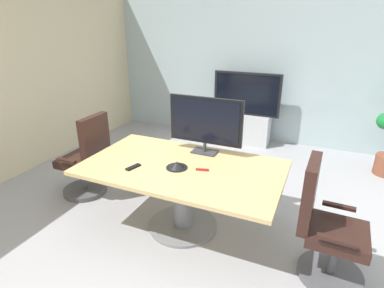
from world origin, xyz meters
TOP-DOWN VIEW (x-y plane):
  - ground_plane at (0.00, 0.00)m, footprint 7.50×7.50m
  - wall_back_glass_partition at (0.00, 3.25)m, footprint 5.63×0.10m
  - conference_table at (0.01, 0.10)m, footprint 2.05×1.19m
  - office_chair_left at (-1.41, 0.25)m, footprint 0.60×0.58m
  - office_chair_right at (1.43, -0.03)m, footprint 0.60×0.58m
  - tv_monitor at (0.09, 0.53)m, footprint 0.84×0.18m
  - wall_display_unit at (-0.04, 2.90)m, footprint 1.20×0.36m
  - conference_phone at (-0.02, 0.03)m, footprint 0.22×0.22m
  - remote_control at (-0.42, -0.15)m, footprint 0.09×0.18m
  - whiteboard_marker at (0.24, 0.08)m, footprint 0.13×0.05m

SIDE VIEW (x-z plane):
  - ground_plane at x=0.00m, z-range 0.00..0.00m
  - wall_display_unit at x=-0.04m, z-range -0.21..1.10m
  - office_chair_left at x=-1.41m, z-range -0.09..1.00m
  - office_chair_right at x=1.43m, z-range -0.09..1.00m
  - conference_table at x=0.01m, z-range 0.19..0.94m
  - remote_control at x=-0.42m, z-range 0.75..0.77m
  - whiteboard_marker at x=0.24m, z-range 0.75..0.77m
  - conference_phone at x=-0.02m, z-range 0.75..0.82m
  - tv_monitor at x=0.09m, z-range 0.79..1.43m
  - wall_back_glass_partition at x=0.00m, z-range 0.00..2.74m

